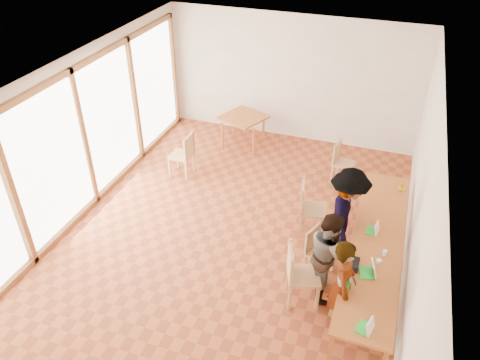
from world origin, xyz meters
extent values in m
plane|color=#A64E28|center=(0.00, 0.00, 0.00)|extent=(8.00, 8.00, 0.00)
cube|color=silver|center=(0.00, 4.00, 1.50)|extent=(6.00, 0.10, 3.00)
cube|color=silver|center=(3.00, 0.00, 1.50)|extent=(0.10, 8.00, 3.00)
cube|color=white|center=(-2.96, 0.00, 1.50)|extent=(0.10, 8.00, 3.00)
cube|color=white|center=(0.00, 0.00, 3.02)|extent=(6.00, 8.00, 0.04)
cube|color=#A85825|center=(2.50, -0.26, 0.72)|extent=(0.80, 4.00, 0.05)
cube|color=#A85825|center=(2.16, -2.20, 0.35)|extent=(0.06, 0.06, 0.70)
cube|color=#A85825|center=(2.16, 1.68, 0.35)|extent=(0.06, 0.06, 0.70)
cube|color=#A85825|center=(2.84, 1.68, 0.35)|extent=(0.06, 0.06, 0.70)
cube|color=#A85825|center=(-0.92, 3.20, 0.72)|extent=(0.90, 0.90, 0.05)
cube|color=#A85825|center=(-1.31, 2.81, 0.35)|extent=(0.05, 0.05, 0.70)
cube|color=#A85825|center=(-1.31, 3.59, 0.35)|extent=(0.05, 0.05, 0.70)
cube|color=#A85825|center=(-0.53, 2.81, 0.35)|extent=(0.05, 0.05, 0.70)
cube|color=#A85825|center=(-0.53, 3.59, 0.35)|extent=(0.05, 0.05, 0.70)
cube|color=tan|center=(1.55, -1.12, 0.49)|extent=(0.61, 0.61, 0.05)
cube|color=tan|center=(1.34, -1.19, 0.77)|extent=(0.20, 0.47, 0.50)
cube|color=tan|center=(1.67, -0.46, 0.40)|extent=(0.51, 0.51, 0.04)
cube|color=tan|center=(1.51, -0.39, 0.63)|extent=(0.17, 0.38, 0.41)
cube|color=tan|center=(1.33, 0.55, 0.49)|extent=(0.56, 0.56, 0.05)
cube|color=tan|center=(1.12, 0.51, 0.76)|extent=(0.14, 0.47, 0.50)
cube|color=tan|center=(1.59, 2.43, 0.41)|extent=(0.48, 0.48, 0.04)
cube|color=tan|center=(1.41, 2.47, 0.65)|extent=(0.12, 0.40, 0.42)
cube|color=tan|center=(-1.76, 1.51, 0.47)|extent=(0.46, 0.46, 0.04)
cube|color=tan|center=(-1.55, 1.51, 0.73)|extent=(0.05, 0.46, 0.48)
imported|color=gray|center=(2.14, -1.40, 0.78)|extent=(0.45, 0.61, 1.55)
imported|color=gray|center=(1.85, -0.84, 0.76)|extent=(0.82, 0.91, 1.53)
imported|color=gray|center=(1.95, 0.08, 0.87)|extent=(0.77, 1.19, 1.74)
cube|color=green|center=(2.51, -2.02, 0.76)|extent=(0.21, 0.26, 0.02)
cube|color=white|center=(2.59, -2.05, 0.84)|extent=(0.12, 0.22, 0.19)
cube|color=green|center=(2.42, -1.03, 0.76)|extent=(0.25, 0.30, 0.03)
cube|color=white|center=(2.51, -1.01, 0.86)|extent=(0.13, 0.25, 0.22)
cube|color=green|center=(2.39, -0.04, 0.76)|extent=(0.19, 0.24, 0.02)
cube|color=white|center=(2.46, -0.06, 0.84)|extent=(0.09, 0.21, 0.18)
imported|color=gold|center=(2.77, 1.30, 0.80)|extent=(0.14, 0.14, 0.09)
cylinder|color=#166319|center=(2.21, -1.56, 0.89)|extent=(0.07, 0.07, 0.28)
cylinder|color=silver|center=(2.64, -0.55, 0.80)|extent=(0.07, 0.07, 0.09)
cylinder|color=white|center=(2.57, -0.75, 0.78)|extent=(0.08, 0.08, 0.06)
cube|color=#E64C5C|center=(2.21, -0.91, 0.76)|extent=(0.05, 0.10, 0.01)
cube|color=black|center=(2.23, -0.95, 0.80)|extent=(0.16, 0.26, 0.09)
camera|label=1|loc=(2.32, -6.20, 5.64)|focal=35.00mm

